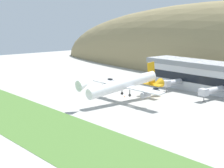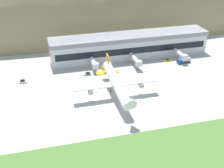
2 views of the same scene
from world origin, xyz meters
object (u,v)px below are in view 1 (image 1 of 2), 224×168
(cargo_airplane, at_px, (125,85))
(service_car_0, at_px, (156,90))
(traffic_cone_0, at_px, (124,96))
(jetway_0, at_px, (171,83))
(jetway_1, at_px, (211,91))
(service_car_1, at_px, (110,80))

(cargo_airplane, bearing_deg, service_car_0, 106.67)
(cargo_airplane, distance_m, service_car_0, 28.57)
(service_car_0, xyz_separation_m, traffic_cone_0, (0.40, -19.96, -0.31))
(jetway_0, distance_m, jetway_1, 23.20)
(jetway_1, xyz_separation_m, traffic_cone_0, (-27.49, -23.79, -3.71))
(jetway_0, xyz_separation_m, service_car_0, (-4.74, -5.39, -3.40))
(jetway_1, bearing_deg, service_car_0, -172.18)
(jetway_1, xyz_separation_m, service_car_0, (-27.89, -3.83, -3.40))
(jetway_0, distance_m, traffic_cone_0, 25.98)
(service_car_1, relative_size, traffic_cone_0, 7.22)
(service_car_0, relative_size, service_car_1, 1.01)
(cargo_airplane, distance_m, service_car_1, 49.35)
(cargo_airplane, xyz_separation_m, service_car_1, (-41.14, 26.40, -6.76))
(jetway_0, height_order, jetway_1, same)
(service_car_0, distance_m, traffic_cone_0, 19.96)
(jetway_0, bearing_deg, jetway_1, -3.86)
(jetway_0, distance_m, service_car_0, 7.95)
(traffic_cone_0, bearing_deg, service_car_0, 91.15)
(jetway_1, relative_size, cargo_airplane, 0.33)
(jetway_1, bearing_deg, service_car_1, -176.25)
(jetway_0, bearing_deg, service_car_1, -171.65)
(jetway_0, xyz_separation_m, service_car_1, (-37.92, -5.57, -3.34))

